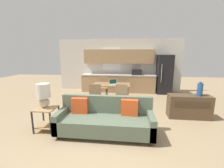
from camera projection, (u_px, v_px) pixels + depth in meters
name	position (u px, v px, depth m)	size (l,w,h in m)	color
ground_plane	(105.00, 134.00, 3.65)	(20.00, 20.00, 0.00)	#9E8460
wall_back	(119.00, 65.00, 7.90)	(6.40, 0.07, 2.70)	silver
kitchen_counter	(119.00, 75.00, 7.70)	(3.75, 0.65, 2.15)	tan
refrigerator	(164.00, 74.00, 7.33)	(0.70, 0.74, 1.89)	black
dining_table	(111.00, 86.00, 5.89)	(1.45, 0.83, 0.76)	olive
couch	(105.00, 120.00, 3.64)	(2.28, 0.80, 0.89)	#3D2D1E
side_table	(46.00, 115.00, 3.78)	(0.50, 0.50, 0.59)	tan
table_lamp	(44.00, 94.00, 3.68)	(0.32, 0.32, 0.62)	#B2A893
credenza	(189.00, 106.00, 4.55)	(1.22, 0.45, 0.70)	brown
vase	(200.00, 89.00, 4.39)	(0.15, 0.15, 0.41)	#234C84
dining_chair_far_right	(124.00, 86.00, 6.62)	(0.47, 0.47, 0.93)	#997A56
dining_chair_near_left	(96.00, 95.00, 5.17)	(0.47, 0.47, 0.93)	#997A56
dining_chair_near_right	(122.00, 95.00, 5.16)	(0.46, 0.46, 0.93)	#997A56
dining_chair_far_left	(103.00, 86.00, 6.74)	(0.43, 0.43, 0.93)	#997A56
laptop	(114.00, 83.00, 5.81)	(0.40, 0.38, 0.20)	#B7BABC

